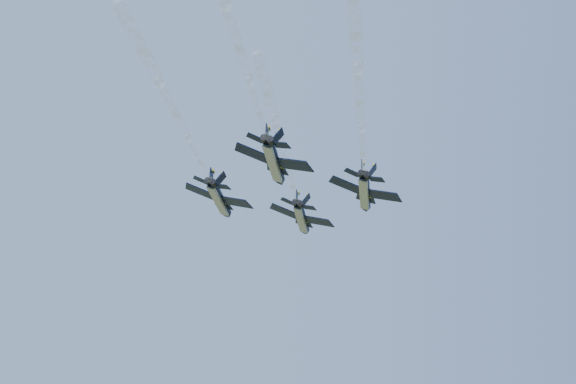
{
  "coord_description": "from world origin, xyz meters",
  "views": [
    {
      "loc": [
        -4.98,
        -102.35,
        54.37
      ],
      "look_at": [
        3.95,
        4.41,
        93.37
      ],
      "focal_mm": 45.0,
      "sensor_mm": 36.0,
      "label": 1
    }
  ],
  "objects": [
    {
      "name": "jet_right",
      "position": [
        15.59,
        0.77,
        92.34
      ],
      "size": [
        10.93,
        15.28,
        4.67
      ],
      "rotation": [
        0.0,
        0.35,
        -0.22
      ],
      "color": "black"
    },
    {
      "name": "smoke_trail_right",
      "position": [
        8.61,
        -30.69,
        92.37
      ],
      "size": [
        10.42,
        40.88,
        1.87
      ],
      "rotation": [
        0.0,
        0.35,
        -0.22
      ],
      "color": "white"
    },
    {
      "name": "jet_lead",
      "position": [
        7.19,
        14.37,
        92.34
      ],
      "size": [
        10.93,
        15.28,
        4.67
      ],
      "rotation": [
        0.0,
        0.35,
        -0.22
      ],
      "color": "black"
    },
    {
      "name": "jet_left",
      "position": [
        -6.78,
        5.75,
        92.34
      ],
      "size": [
        10.93,
        15.28,
        4.67
      ],
      "rotation": [
        0.0,
        0.35,
        -0.22
      ],
      "color": "black"
    },
    {
      "name": "smoke_trail_left",
      "position": [
        -13.76,
        -25.7,
        92.37
      ],
      "size": [
        10.42,
        40.88,
        1.87
      ],
      "rotation": [
        0.0,
        0.35,
        -0.22
      ],
      "color": "white"
    },
    {
      "name": "smoke_trail_lead",
      "position": [
        0.21,
        -17.08,
        92.37
      ],
      "size": [
        10.42,
        40.88,
        1.87
      ],
      "rotation": [
        0.0,
        0.35,
        -0.22
      ],
      "color": "white"
    },
    {
      "name": "smoke_trail_slot",
      "position": [
        -6.15,
        -41.89,
        92.37
      ],
      "size": [
        10.42,
        40.88,
        1.87
      ],
      "rotation": [
        0.0,
        0.35,
        -0.22
      ],
      "color": "white"
    },
    {
      "name": "jet_slot",
      "position": [
        0.83,
        -10.43,
        92.34
      ],
      "size": [
        10.93,
        15.28,
        4.67
      ],
      "rotation": [
        0.0,
        0.35,
        -0.22
      ],
      "color": "black"
    }
  ]
}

